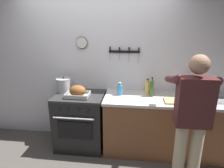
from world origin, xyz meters
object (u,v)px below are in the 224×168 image
at_px(bottle_olive_oil, 152,88).
at_px(bottle_cooking_oil, 147,88).
at_px(bottle_wine_red, 190,87).
at_px(roasting_pan, 78,92).
at_px(bottle_dish_soap, 120,90).
at_px(person_cook, 192,116).
at_px(bottle_soy_sauce, 178,90).
at_px(stock_pot, 64,85).
at_px(stove, 81,120).
at_px(bottle_hot_sauce, 150,88).
at_px(cutting_board, 177,101).

distance_m(bottle_olive_oil, bottle_cooking_oil, 0.12).
bearing_deg(bottle_wine_red, roasting_pan, -170.05).
bearing_deg(bottle_dish_soap, person_cook, -40.00).
relative_size(bottle_soy_sauce, bottle_cooking_oil, 0.73).
bearing_deg(stock_pot, bottle_wine_red, 2.49).
relative_size(stock_pot, bottle_wine_red, 0.84).
bearing_deg(stove, person_cook, -24.03).
relative_size(stock_pot, bottle_hot_sauce, 1.36).
height_order(stock_pot, bottle_cooking_oil, stock_pot).
bearing_deg(bottle_wine_red, stove, -173.30).
bearing_deg(stock_pot, bottle_dish_soap, -3.13).
relative_size(stove, person_cook, 0.54).
relative_size(roasting_pan, bottle_hot_sauce, 1.91).
height_order(stove, bottle_olive_oil, bottle_olive_oil).
height_order(cutting_board, bottle_dish_soap, bottle_dish_soap).
bearing_deg(stock_pot, stove, -21.71).
bearing_deg(bottle_olive_oil, stove, -176.66).
bearing_deg(cutting_board, bottle_wine_red, 52.39).
bearing_deg(cutting_board, bottle_cooking_oil, 144.75).
xyz_separation_m(cutting_board, bottle_olive_oil, (-0.35, 0.19, 0.12)).
bearing_deg(stove, bottle_wine_red, 6.70).
bearing_deg(bottle_olive_oil, bottle_wine_red, 12.87).
bearing_deg(person_cook, bottle_wine_red, -9.34).
bearing_deg(bottle_hot_sauce, bottle_cooking_oil, -129.92).
height_order(stove, person_cook, person_cook).
distance_m(bottle_dish_soap, bottle_olive_oil, 0.49).
bearing_deg(person_cook, bottle_soy_sauce, 1.43).
relative_size(person_cook, roasting_pan, 4.72).
bearing_deg(bottle_olive_oil, roasting_pan, -171.63).
height_order(stock_pot, bottle_soy_sauce, stock_pot).
bearing_deg(bottle_dish_soap, bottle_olive_oil, 0.11).
bearing_deg(bottle_hot_sauce, cutting_board, -43.62).
bearing_deg(stove, bottle_cooking_oil, 8.96).
xyz_separation_m(person_cook, bottle_cooking_oil, (-0.45, 0.84, 0.05)).
bearing_deg(bottle_olive_oil, bottle_hot_sauce, 94.14).
bearing_deg(roasting_pan, stock_pot, 144.05).
relative_size(stove, bottle_soy_sauce, 5.04).
xyz_separation_m(cutting_board, bottle_cooking_oil, (-0.41, 0.29, 0.09)).
distance_m(roasting_pan, bottle_hot_sauce, 1.14).
distance_m(stove, bottle_hot_sauce, 1.24).
bearing_deg(bottle_cooking_oil, person_cook, -61.73).
relative_size(stock_pot, bottle_olive_oil, 0.84).
bearing_deg(bottle_cooking_oil, roasting_pan, -165.87).
distance_m(bottle_soy_sauce, bottle_cooking_oil, 0.49).
bearing_deg(stove, bottle_soy_sauce, 7.77).
height_order(cutting_board, bottle_soy_sauce, bottle_soy_sauce).
bearing_deg(bottle_wine_red, stock_pot, -177.51).
xyz_separation_m(bottle_dish_soap, bottle_olive_oil, (0.48, 0.00, 0.04)).
height_order(bottle_soy_sauce, bottle_olive_oil, bottle_olive_oil).
xyz_separation_m(bottle_olive_oil, bottle_cooking_oil, (-0.06, 0.10, -0.02)).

